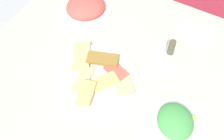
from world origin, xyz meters
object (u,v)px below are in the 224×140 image
at_px(salad_plate_rice, 175,122).
at_px(condiment_caddy, 167,49).
at_px(paper_napkin, 194,33).
at_px(dining_chair, 199,4).
at_px(salad_plate_greens, 86,8).
at_px(dining_table, 121,84).
at_px(spoon, 195,30).
at_px(pide_platter, 97,76).
at_px(fork, 192,35).

bearing_deg(salad_plate_rice, condiment_caddy, 118.90).
bearing_deg(paper_napkin, condiment_caddy, -109.84).
bearing_deg(dining_chair, salad_plate_greens, -123.14).
bearing_deg(paper_napkin, dining_table, -116.55).
distance_m(dining_chair, paper_napkin, 0.52).
distance_m(salad_plate_greens, spoon, 0.48).
relative_size(dining_table, salad_plate_rice, 4.95).
distance_m(salad_plate_rice, condiment_caddy, 0.31).
height_order(paper_napkin, condiment_caddy, condiment_caddy).
relative_size(dining_chair, salad_plate_greens, 4.06).
bearing_deg(paper_napkin, salad_plate_rice, -77.78).
distance_m(dining_table, condiment_caddy, 0.23).
relative_size(salad_plate_greens, spoon, 1.43).
bearing_deg(salad_plate_rice, pide_platter, 173.63).
bearing_deg(paper_napkin, fork, -90.00).
bearing_deg(spoon, pide_platter, -135.49).
relative_size(salad_plate_rice, condiment_caddy, 2.34).
bearing_deg(salad_plate_rice, fork, 102.74).
height_order(dining_table, pide_platter, pide_platter).
bearing_deg(pide_platter, condiment_caddy, 53.42).
height_order(salad_plate_greens, paper_napkin, salad_plate_greens).
xyz_separation_m(salad_plate_greens, condiment_caddy, (0.40, -0.04, -0.00)).
bearing_deg(paper_napkin, spoon, 90.00).
height_order(dining_table, salad_plate_greens, salad_plate_greens).
relative_size(paper_napkin, fork, 0.70).
bearing_deg(fork, salad_plate_rice, -88.88).
distance_m(salad_plate_greens, salad_plate_rice, 0.63).
distance_m(dining_chair, salad_plate_greens, 0.73).
relative_size(salad_plate_rice, spoon, 1.38).
height_order(dining_chair, spoon, dining_chair).
xyz_separation_m(dining_table, paper_napkin, (0.16, 0.33, 0.08)).
bearing_deg(paper_napkin, dining_chair, 100.51).
bearing_deg(condiment_caddy, salad_plate_greens, 174.03).
bearing_deg(dining_chair, fork, -79.88).
height_order(salad_plate_greens, spoon, salad_plate_greens).
xyz_separation_m(dining_table, condiment_caddy, (0.11, 0.17, 0.11)).
bearing_deg(salad_plate_rice, spoon, 101.74).
relative_size(dining_table, paper_napkin, 9.28).
distance_m(salad_plate_greens, condiment_caddy, 0.40).
xyz_separation_m(salad_plate_rice, condiment_caddy, (-0.15, 0.27, 0.00)).
bearing_deg(paper_napkin, salad_plate_greens, -165.97).
bearing_deg(paper_napkin, pide_platter, -120.50).
height_order(pide_platter, condiment_caddy, condiment_caddy).
height_order(pide_platter, spoon, pide_platter).
height_order(pide_platter, paper_napkin, pide_platter).
bearing_deg(salad_plate_greens, salad_plate_rice, -29.49).
distance_m(dining_chair, pide_platter, 0.89).
height_order(spoon, condiment_caddy, condiment_caddy).
bearing_deg(fork, salad_plate_greens, -179.72).
relative_size(salad_plate_rice, fork, 1.32).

